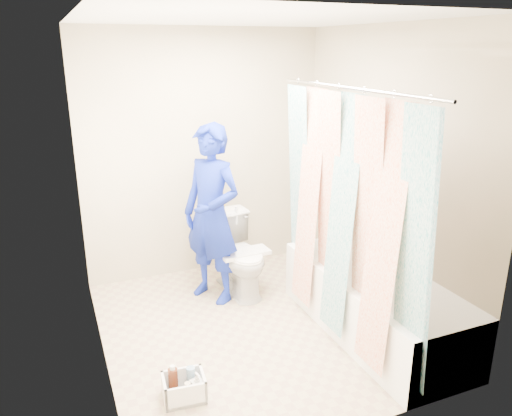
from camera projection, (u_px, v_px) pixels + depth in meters
name	position (u px, v px, depth m)	size (l,w,h in m)	color
floor	(255.00, 327.00, 4.13)	(2.60, 2.60, 0.00)	tan
ceiling	(255.00, 18.00, 3.39)	(2.40, 2.60, 0.02)	white
wall_back	(204.00, 155.00, 4.90)	(2.40, 0.02, 2.40)	#BEAF92
wall_front	(351.00, 249.00, 2.62)	(2.40, 0.02, 2.40)	#BEAF92
wall_left	(89.00, 207.00, 3.32)	(0.02, 2.60, 2.40)	#BEAF92
wall_right	(386.00, 173.00, 4.21)	(0.02, 2.60, 2.40)	#BEAF92
bathtub	(374.00, 302.00, 3.99)	(0.70, 1.75, 0.50)	white
curtain_rod	(351.00, 88.00, 3.35)	(0.02, 0.02, 1.90)	silver
shower_curtain	(343.00, 219.00, 3.64)	(0.06, 1.75, 1.80)	white
toilet	(239.00, 255.00, 4.64)	(0.41, 0.72, 0.74)	white
tank_lid	(245.00, 253.00, 4.52)	(0.45, 0.20, 0.03)	white
tank_internals	(226.00, 213.00, 4.68)	(0.18, 0.06, 0.24)	black
plumber	(212.00, 215.00, 4.40)	(0.59, 0.39, 1.61)	#102EA9
cleaning_caddy	(185.00, 388.00, 3.28)	(0.30, 0.25, 0.21)	white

